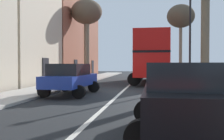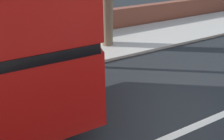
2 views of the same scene
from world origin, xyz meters
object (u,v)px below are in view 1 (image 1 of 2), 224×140
at_px(parked_car_blue_left_2, 71,77).
at_px(street_tree_right_1, 181,17).
at_px(street_tree_left_0, 87,15).
at_px(parked_car_black_right_0, 185,95).
at_px(lamppost_right, 190,32).
at_px(double_decker_bus, 152,56).

bearing_deg(parked_car_blue_left_2, street_tree_right_1, 69.03).
bearing_deg(street_tree_right_1, street_tree_left_0, -144.10).
relative_size(parked_car_black_right_0, street_tree_left_0, 0.51).
height_order(parked_car_blue_left_2, street_tree_left_0, street_tree_left_0).
relative_size(street_tree_left_0, lamppost_right, 1.27).
xyz_separation_m(street_tree_right_1, lamppost_right, (-0.84, -14.58, -3.59)).
bearing_deg(parked_car_blue_left_2, lamppost_right, 38.21).
relative_size(double_decker_bus, parked_car_blue_left_2, 2.51).
relative_size(parked_car_blue_left_2, lamppost_right, 0.72).
height_order(double_decker_bus, street_tree_right_1, street_tree_right_1).
distance_m(double_decker_bus, parked_car_blue_left_2, 11.03).
height_order(double_decker_bus, lamppost_right, lamppost_right).
xyz_separation_m(street_tree_left_0, lamppost_right, (9.20, -7.31, -2.85)).
xyz_separation_m(double_decker_bus, parked_car_blue_left_2, (-4.20, -10.10, -1.42)).
bearing_deg(lamppost_right, parked_car_black_right_0, -98.09).
distance_m(parked_car_black_right_0, street_tree_right_1, 28.12).
xyz_separation_m(parked_car_blue_left_2, lamppost_right, (6.80, 5.36, 2.87)).
height_order(double_decker_bus, parked_car_blue_left_2, double_decker_bus).
xyz_separation_m(parked_car_blue_left_2, street_tree_right_1, (7.64, 19.94, 6.46)).
relative_size(parked_car_black_right_0, lamppost_right, 0.65).
bearing_deg(parked_car_black_right_0, street_tree_left_0, 110.34).
xyz_separation_m(parked_car_blue_left_2, street_tree_left_0, (-2.40, 12.67, 5.72)).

